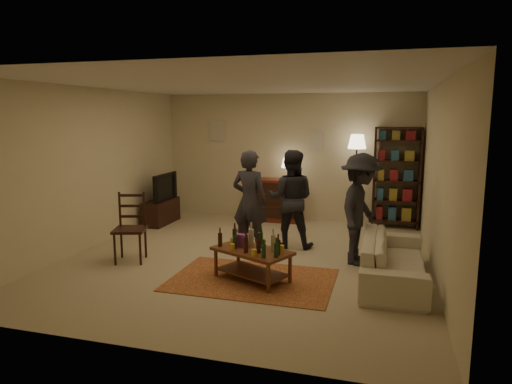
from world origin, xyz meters
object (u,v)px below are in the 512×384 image
at_px(sofa, 394,259).
at_px(person_right, 291,199).
at_px(tv_stand, 161,205).
at_px(dresser, 276,199).
at_px(person_left, 250,202).
at_px(bookshelf, 396,177).
at_px(person_by_sofa, 360,209).
at_px(dining_chair, 131,224).
at_px(floor_lamp, 357,148).
at_px(coffee_table, 252,252).

xyz_separation_m(sofa, person_right, (-1.69, 1.26, 0.53)).
xyz_separation_m(tv_stand, dresser, (2.25, 0.91, 0.09)).
bearing_deg(person_right, tv_stand, -21.83).
bearing_deg(person_left, bookshelf, -123.91).
xyz_separation_m(dresser, person_left, (0.12, -2.34, 0.37)).
height_order(tv_stand, person_by_sofa, person_by_sofa).
relative_size(sofa, person_by_sofa, 1.23).
bearing_deg(sofa, person_right, 53.40).
bearing_deg(dining_chair, dresser, 47.54).
distance_m(bookshelf, sofa, 3.26).
height_order(tv_stand, dresser, dresser).
xyz_separation_m(dining_chair, floor_lamp, (3.18, 3.21, 1.02)).
xyz_separation_m(floor_lamp, sofa, (0.73, -3.05, -1.29)).
bearing_deg(person_right, person_by_sofa, 148.65).
relative_size(floor_lamp, sofa, 0.90).
height_order(coffee_table, floor_lamp, floor_lamp).
bearing_deg(coffee_table, sofa, 15.18).
distance_m(coffee_table, person_right, 1.82).
bearing_deg(person_by_sofa, sofa, -130.06).
relative_size(coffee_table, tv_stand, 1.14).
height_order(dining_chair, tv_stand, dining_chair).
xyz_separation_m(dining_chair, person_left, (1.64, 0.93, 0.27)).
height_order(tv_stand, floor_lamp, floor_lamp).
bearing_deg(coffee_table, dining_chair, 170.68).
bearing_deg(floor_lamp, dresser, 177.81).
height_order(coffee_table, person_by_sofa, person_by_sofa).
bearing_deg(tv_stand, person_by_sofa, -20.59).
relative_size(coffee_table, floor_lamp, 0.65).
xyz_separation_m(dining_chair, person_by_sofa, (3.41, 0.81, 0.27)).
height_order(dresser, bookshelf, bookshelf).
distance_m(floor_lamp, person_right, 2.17).
relative_size(bookshelf, person_by_sofa, 1.19).
bearing_deg(tv_stand, person_right, -17.72).
relative_size(dining_chair, dresser, 0.80).
height_order(dining_chair, person_right, person_right).
xyz_separation_m(bookshelf, floor_lamp, (-0.78, -0.13, 0.56)).
distance_m(tv_stand, sofa, 5.14).
distance_m(coffee_table, tv_stand, 3.89).
relative_size(person_left, person_by_sofa, 1.00).
relative_size(dining_chair, person_right, 0.65).
height_order(bookshelf, sofa, bookshelf).
xyz_separation_m(person_right, person_by_sofa, (1.19, -0.61, 0.01)).
bearing_deg(dresser, floor_lamp, -2.19).
relative_size(tv_stand, person_right, 0.63).
distance_m(bookshelf, person_by_sofa, 2.60).
bearing_deg(dining_chair, person_left, 12.06).
bearing_deg(tv_stand, coffee_table, -44.08).
xyz_separation_m(person_left, person_right, (0.58, 0.49, -0.01)).
distance_m(dining_chair, floor_lamp, 4.63).
distance_m(person_left, person_by_sofa, 1.78).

